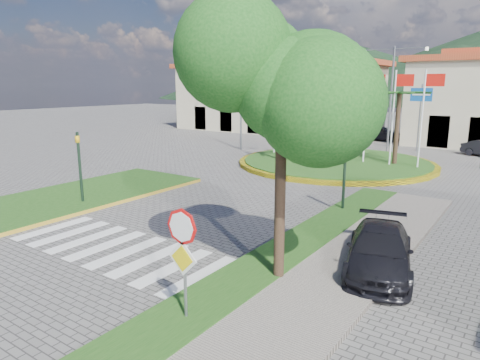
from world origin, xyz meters
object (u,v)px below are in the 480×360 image
Objects in this scene: white_van at (294,130)px; car_dark_a at (381,133)px; roundabout_island at (336,162)px; stop_sign at (183,247)px; car_side_right at (379,250)px; deciduous_tree at (282,83)px.

white_van is 8.59m from car_dark_a.
roundabout_island is 3.20× the size of white_van.
stop_sign reaches higher than car_side_right.
roundabout_island is at bearing 101.39° from car_side_right.
deciduous_tree is 5.43m from car_side_right.
stop_sign is 0.67× the size of car_dark_a.
car_dark_a is (-6.35, 34.31, -1.12)m from stop_sign.
roundabout_island is at bearing -134.38° from white_van.
white_van is 1.01× the size of car_dark_a.
deciduous_tree reaches higher than car_dark_a.
car_dark_a reaches higher than white_van.
white_van is (-9.96, 13.02, 0.38)m from roundabout_island.
deciduous_tree is (5.50, -17.00, 5.00)m from roundabout_island.
deciduous_tree is 1.72× the size of car_dark_a.
roundabout_island is at bearing 107.91° from deciduous_tree.
car_side_right is (7.50, -14.85, 0.44)m from roundabout_island.
stop_sign is 36.26m from white_van.
car_dark_a is at bearing 102.53° from deciduous_tree.
car_side_right is (2.60, 5.19, -1.18)m from stop_sign.
deciduous_tree is (0.60, 3.04, 3.38)m from stop_sign.
car_side_right is at bearing 63.40° from stop_sign.
roundabout_island is 3.00× the size of car_side_right.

